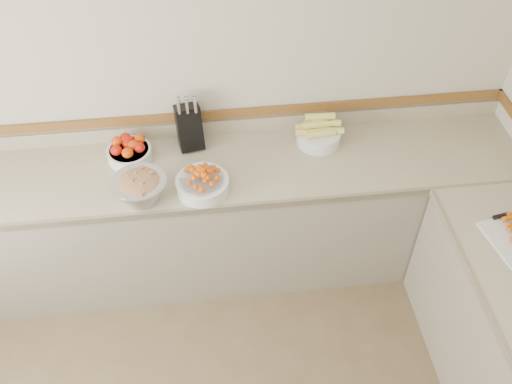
{
  "coord_description": "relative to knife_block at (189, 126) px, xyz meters",
  "views": [
    {
      "loc": [
        0.1,
        -0.79,
        3.2
      ],
      "look_at": [
        0.35,
        1.35,
        1.0
      ],
      "focal_mm": 40.0,
      "sensor_mm": 36.0,
      "label": 1
    }
  ],
  "objects": [
    {
      "name": "corn_bowl",
      "position": [
        0.78,
        -0.07,
        -0.08
      ],
      "size": [
        0.3,
        0.27,
        0.2
      ],
      "color": "silver",
      "rests_on": "counter_back"
    },
    {
      "name": "knife_block",
      "position": [
        0.0,
        0.0,
        0.0
      ],
      "size": [
        0.17,
        0.2,
        0.36
      ],
      "color": "black",
      "rests_on": "counter_back"
    },
    {
      "name": "cherry_tomato_bowl",
      "position": [
        0.05,
        -0.4,
        -0.09
      ],
      "size": [
        0.3,
        0.3,
        0.16
      ],
      "color": "silver",
      "rests_on": "counter_back"
    },
    {
      "name": "counter_back",
      "position": [
        -0.01,
        -0.22,
        -0.59
      ],
      "size": [
        4.0,
        0.65,
        1.08
      ],
      "color": "tan",
      "rests_on": "ground_plane"
    },
    {
      "name": "rhubarb_bowl",
      "position": [
        -0.29,
        -0.43,
        -0.06
      ],
      "size": [
        0.3,
        0.3,
        0.17
      ],
      "color": "#B2B2BA",
      "rests_on": "counter_back"
    },
    {
      "name": "back_wall",
      "position": [
        -0.01,
        0.1,
        0.26
      ],
      "size": [
        4.0,
        0.0,
        4.0
      ],
      "primitive_type": "plane",
      "rotation": [
        1.57,
        0.0,
        0.0
      ],
      "color": "#BFB69D",
      "rests_on": "ground_plane"
    },
    {
      "name": "tomato_bowl",
      "position": [
        -0.37,
        -0.08,
        -0.09
      ],
      "size": [
        0.27,
        0.27,
        0.13
      ],
      "color": "silver",
      "rests_on": "counter_back"
    }
  ]
}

